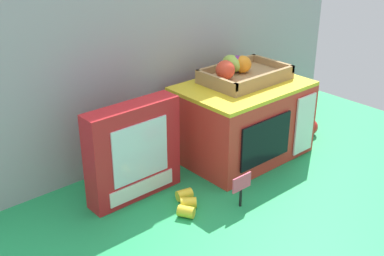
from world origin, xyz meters
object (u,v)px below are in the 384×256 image
object	(u,v)px
loose_toy_banana	(186,203)
price_sign	(242,186)
toy_microwave	(243,120)
food_groups_crate	(241,72)
loose_toy_apple	(310,127)
cookie_set_box	(133,152)

from	to	relation	value
loose_toy_banana	price_sign	bearing A→B (deg)	-38.10
toy_microwave	food_groups_crate	world-z (taller)	food_groups_crate
loose_toy_apple	toy_microwave	bearing A→B (deg)	169.30
loose_toy_banana	loose_toy_apple	xyz separation A→B (m)	(0.66, 0.07, 0.01)
price_sign	loose_toy_apple	size ratio (longest dim) A/B	1.65
toy_microwave	cookie_set_box	xyz separation A→B (m)	(-0.42, 0.03, 0.02)
cookie_set_box	loose_toy_banana	xyz separation A→B (m)	(0.07, -0.15, -0.13)
food_groups_crate	cookie_set_box	bearing A→B (deg)	-178.40
food_groups_crate	price_sign	bearing A→B (deg)	-134.50
toy_microwave	cookie_set_box	size ratio (longest dim) A/B	1.45
loose_toy_banana	loose_toy_apple	distance (m)	0.66
loose_toy_apple	loose_toy_banana	bearing A→B (deg)	-174.10
loose_toy_banana	toy_microwave	bearing A→B (deg)	19.48
cookie_set_box	loose_toy_apple	size ratio (longest dim) A/B	4.73
toy_microwave	loose_toy_banana	xyz separation A→B (m)	(-0.35, -0.13, -0.11)
cookie_set_box	loose_toy_banana	distance (m)	0.21
food_groups_crate	cookie_set_box	world-z (taller)	food_groups_crate
price_sign	loose_toy_banana	bearing A→B (deg)	141.90
toy_microwave	loose_toy_apple	world-z (taller)	toy_microwave
cookie_set_box	loose_toy_banana	bearing A→B (deg)	-65.97
food_groups_crate	loose_toy_apple	distance (m)	0.39
food_groups_crate	loose_toy_apple	world-z (taller)	food_groups_crate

